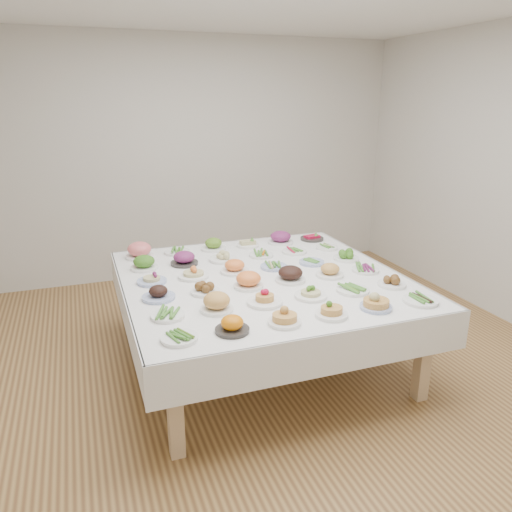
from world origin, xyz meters
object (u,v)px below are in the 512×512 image
object	(u,v)px
display_table	(262,285)
dish_18	(152,277)
dish_0	(179,337)
dish_35	(312,236)

from	to	relation	value
display_table	dish_18	size ratio (longest dim) A/B	9.75
display_table	dish_18	distance (m)	0.87
dish_0	dish_35	world-z (taller)	dish_35
dish_18	dish_35	world-z (taller)	dish_18
dish_0	dish_18	size ratio (longest dim) A/B	0.98
display_table	dish_35	xyz separation A→B (m)	(0.84, 0.84, 0.10)
dish_0	dish_18	bearing A→B (deg)	90.45
display_table	dish_18	world-z (taller)	dish_18
dish_35	dish_18	bearing A→B (deg)	-158.22
display_table	dish_0	xyz separation A→B (m)	(-0.84, -0.84, 0.09)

